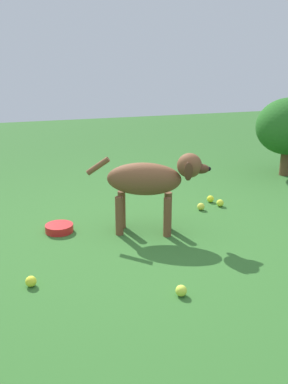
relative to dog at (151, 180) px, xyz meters
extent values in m
plane|color=#2D6026|center=(0.17, 0.18, -0.42)|extent=(14.00, 14.00, 0.00)
ellipsoid|color=brown|center=(0.05, -0.02, 0.01)|extent=(0.61, 0.43, 0.25)
cylinder|color=brown|center=(-0.15, -0.01, -0.27)|extent=(0.06, 0.06, 0.31)
cylinder|color=brown|center=(-0.09, 0.12, -0.27)|extent=(0.06, 0.06, 0.31)
cylinder|color=brown|center=(0.19, -0.16, -0.27)|extent=(0.06, 0.06, 0.31)
cylinder|color=brown|center=(0.25, -0.03, -0.27)|extent=(0.06, 0.06, 0.31)
ellipsoid|color=brown|center=(-0.26, 0.12, 0.12)|extent=(0.24, 0.23, 0.19)
ellipsoid|color=#472B19|center=(-0.34, 0.15, 0.10)|extent=(0.15, 0.13, 0.07)
sphere|color=black|center=(-0.39, 0.18, 0.10)|extent=(0.03, 0.03, 0.03)
ellipsoid|color=#472B19|center=(-0.29, 0.03, 0.10)|extent=(0.07, 0.06, 0.14)
ellipsoid|color=#472B19|center=(-0.21, 0.19, 0.10)|extent=(0.07, 0.06, 0.14)
cylinder|color=brown|center=(0.37, -0.17, 0.10)|extent=(0.19, 0.12, 0.15)
sphere|color=yellow|center=(-0.79, -0.48, -0.39)|extent=(0.07, 0.07, 0.07)
sphere|color=#D2D441|center=(-0.60, -0.32, -0.39)|extent=(0.07, 0.07, 0.07)
sphere|color=yellow|center=(0.97, 0.53, -0.39)|extent=(0.07, 0.07, 0.07)
sphere|color=#CDE035|center=(-0.81, -0.34, -0.39)|extent=(0.07, 0.07, 0.07)
sphere|color=#C8DE41|center=(0.17, 0.93, -0.39)|extent=(0.07, 0.07, 0.07)
cylinder|color=red|center=(0.68, -0.24, -0.39)|extent=(0.22, 0.22, 0.06)
cylinder|color=brown|center=(-2.09, -1.07, -0.29)|extent=(0.11, 0.11, 0.27)
camera|label=1|loc=(1.06, 2.81, 0.86)|focal=38.45mm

